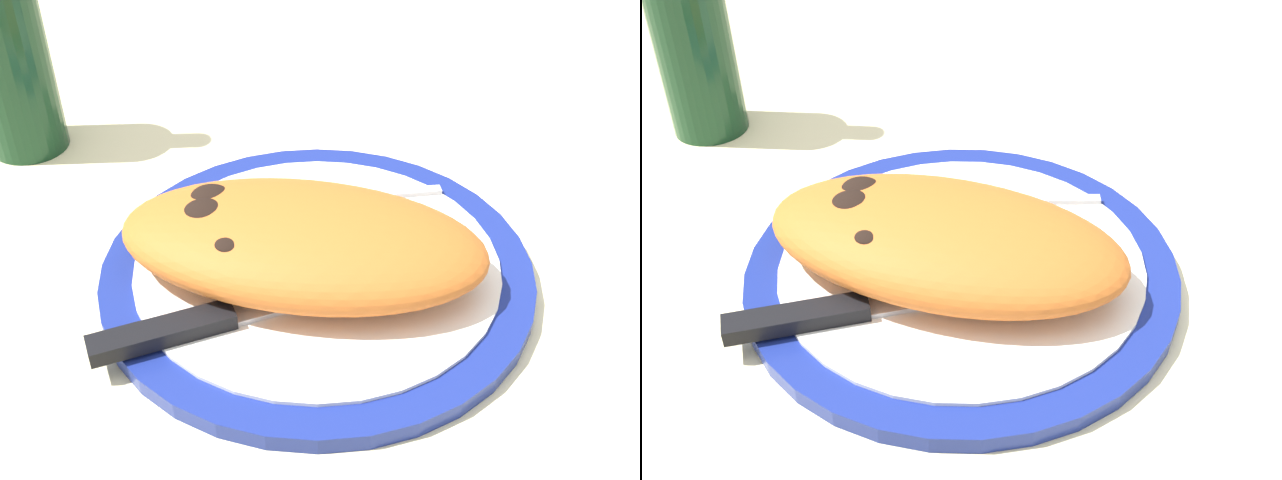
# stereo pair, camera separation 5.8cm
# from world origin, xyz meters

# --- Properties ---
(ground_plane) EXTENTS (1.50, 1.50, 0.03)m
(ground_plane) POSITION_xyz_m (0.00, 0.00, -0.01)
(ground_plane) COLOR beige
(plate) EXTENTS (0.32, 0.32, 0.02)m
(plate) POSITION_xyz_m (0.00, 0.00, 0.01)
(plate) COLOR navy
(plate) RESTS_ON ground_plane
(calzone) EXTENTS (0.29, 0.18, 0.05)m
(calzone) POSITION_xyz_m (0.01, 0.01, 0.04)
(calzone) COLOR #C16023
(calzone) RESTS_ON plate
(fork) EXTENTS (0.15, 0.04, 0.00)m
(fork) POSITION_xyz_m (-0.01, -0.08, 0.02)
(fork) COLOR silver
(fork) RESTS_ON plate
(knife) EXTENTS (0.23, 0.11, 0.01)m
(knife) POSITION_xyz_m (0.07, 0.07, 0.02)
(knife) COLOR silver
(knife) RESTS_ON plate
(wine_bottle) EXTENTS (0.07, 0.07, 0.26)m
(wine_bottle) POSITION_xyz_m (0.27, -0.19, 0.10)
(wine_bottle) COLOR #14381E
(wine_bottle) RESTS_ON ground_plane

